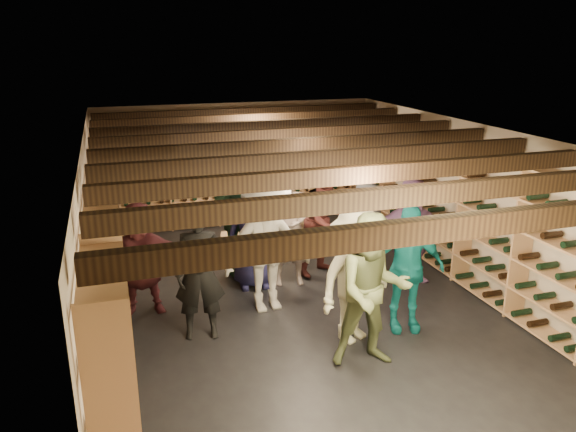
# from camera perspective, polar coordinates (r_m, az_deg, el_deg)

# --- Properties ---
(ground) EXTENTS (8.00, 8.00, 0.00)m
(ground) POSITION_cam_1_polar(r_m,az_deg,el_deg) (8.10, 1.61, -8.70)
(ground) COLOR black
(ground) RESTS_ON ground
(walls) EXTENTS (5.52, 8.02, 2.40)m
(walls) POSITION_cam_1_polar(r_m,az_deg,el_deg) (7.64, 1.69, -0.60)
(walls) COLOR #BCAA92
(walls) RESTS_ON ground
(ceiling) EXTENTS (5.50, 8.00, 0.01)m
(ceiling) POSITION_cam_1_polar(r_m,az_deg,el_deg) (7.36, 1.77, 8.31)
(ceiling) COLOR beige
(ceiling) RESTS_ON walls
(ceiling_joists) EXTENTS (5.40, 7.12, 0.18)m
(ceiling_joists) POSITION_cam_1_polar(r_m,az_deg,el_deg) (7.38, 1.76, 7.24)
(ceiling_joists) COLOR black
(ceiling_joists) RESTS_ON ground
(wine_rack_left) EXTENTS (0.32, 7.50, 2.15)m
(wine_rack_left) POSITION_cam_1_polar(r_m,az_deg,el_deg) (7.29, -17.78, -3.43)
(wine_rack_left) COLOR tan
(wine_rack_left) RESTS_ON ground
(wine_rack_right) EXTENTS (0.32, 7.50, 2.15)m
(wine_rack_right) POSITION_cam_1_polar(r_m,az_deg,el_deg) (8.84, 17.59, 0.25)
(wine_rack_right) COLOR tan
(wine_rack_right) RESTS_ON ground
(wine_rack_back) EXTENTS (4.70, 0.30, 2.15)m
(wine_rack_back) POSITION_cam_1_polar(r_m,az_deg,el_deg) (11.23, -4.86, 4.59)
(wine_rack_back) COLOR tan
(wine_rack_back) RESTS_ON ground
(crate_stack_left) EXTENTS (0.59, 0.51, 0.68)m
(crate_stack_left) POSITION_cam_1_polar(r_m,az_deg,el_deg) (9.99, 1.30, -1.38)
(crate_stack_left) COLOR tan
(crate_stack_left) RESTS_ON ground
(crate_stack_right) EXTENTS (0.57, 0.45, 0.34)m
(crate_stack_right) POSITION_cam_1_polar(r_m,az_deg,el_deg) (9.85, -5.35, -2.79)
(crate_stack_right) COLOR tan
(crate_stack_right) RESTS_ON ground
(crate_loose) EXTENTS (0.58, 0.47, 0.17)m
(crate_loose) POSITION_cam_1_polar(r_m,az_deg,el_deg) (9.78, -1.65, -3.39)
(crate_loose) COLOR tan
(crate_loose) RESTS_ON ground
(person_1) EXTENTS (0.68, 0.50, 1.71)m
(person_1) POSITION_cam_1_polar(r_m,az_deg,el_deg) (6.96, -8.93, -5.74)
(person_1) COLOR black
(person_1) RESTS_ON ground
(person_2) EXTENTS (0.99, 0.84, 1.80)m
(person_2) POSITION_cam_1_polar(r_m,az_deg,el_deg) (6.37, 8.62, -7.54)
(person_2) COLOR #58623A
(person_2) RESTS_ON ground
(person_3) EXTENTS (1.27, 1.04, 1.71)m
(person_3) POSITION_cam_1_polar(r_m,az_deg,el_deg) (6.85, 6.86, -6.02)
(person_3) COLOR beige
(person_3) RESTS_ON ground
(person_4) EXTENTS (1.05, 0.64, 1.66)m
(person_4) POSITION_cam_1_polar(r_m,az_deg,el_deg) (7.22, 11.87, -5.21)
(person_4) COLOR #107678
(person_4) RESTS_ON ground
(person_5) EXTENTS (1.49, 0.64, 1.55)m
(person_5) POSITION_cam_1_polar(r_m,az_deg,el_deg) (7.78, -14.75, -4.18)
(person_5) COLOR brown
(person_5) RESTS_ON ground
(person_6) EXTENTS (0.85, 0.61, 1.63)m
(person_6) POSITION_cam_1_polar(r_m,az_deg,el_deg) (8.31, -3.53, -1.90)
(person_6) COLOR #1F1F4C
(person_6) RESTS_ON ground
(person_7) EXTENTS (0.71, 0.53, 1.79)m
(person_7) POSITION_cam_1_polar(r_m,az_deg,el_deg) (8.35, 0.21, -1.21)
(person_7) COLOR gray
(person_7) RESTS_ON ground
(person_8) EXTENTS (1.06, 0.96, 1.79)m
(person_8) POSITION_cam_1_polar(r_m,az_deg,el_deg) (8.75, 3.79, -0.37)
(person_8) COLOR #4C1F1C
(person_8) RESTS_ON ground
(person_9) EXTENTS (1.28, 0.81, 1.89)m
(person_9) POSITION_cam_1_polar(r_m,az_deg,el_deg) (7.54, -2.14, -2.93)
(person_9) COLOR #A9A59A
(person_9) RESTS_ON ground
(person_10) EXTENTS (1.18, 0.85, 1.86)m
(person_10) POSITION_cam_1_polar(r_m,az_deg,el_deg) (8.75, -5.15, -0.14)
(person_10) COLOR #24492E
(person_10) RESTS_ON ground
(person_11) EXTENTS (1.58, 0.85, 1.63)m
(person_11) POSITION_cam_1_polar(r_m,az_deg,el_deg) (8.69, 12.40, -1.44)
(person_11) COLOR #8A5D91
(person_11) RESTS_ON ground
(person_12) EXTENTS (0.82, 0.60, 1.52)m
(person_12) POSITION_cam_1_polar(r_m,az_deg,el_deg) (8.75, 7.91, -1.42)
(person_12) COLOR #39393E
(person_12) RESTS_ON ground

